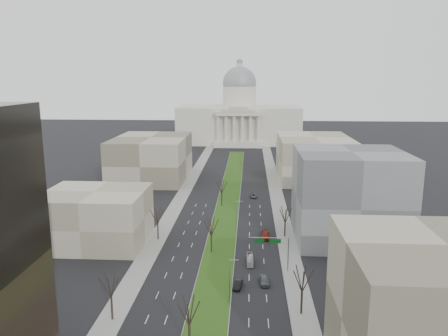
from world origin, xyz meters
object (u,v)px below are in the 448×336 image
at_px(car_black, 238,284).
at_px(car_grey_near, 264,280).
at_px(car_red, 265,235).
at_px(box_van, 250,260).
at_px(car_grey_far, 253,196).

bearing_deg(car_black, car_grey_near, 28.85).
bearing_deg(car_red, car_black, -102.04).
bearing_deg(box_van, car_grey_near, -74.65).
relative_size(car_grey_near, car_black, 1.09).
bearing_deg(car_black, car_grey_far, 95.34).
height_order(car_grey_near, box_van, box_van).
xyz_separation_m(car_red, box_van, (-4.14, -16.71, 0.06)).
distance_m(car_black, car_grey_far, 70.15).
height_order(car_grey_near, car_grey_far, car_grey_near).
bearing_deg(car_red, car_grey_near, -91.60).
distance_m(car_grey_near, car_red, 27.01).
xyz_separation_m(car_black, box_van, (2.47, 12.33, 0.17)).
xyz_separation_m(car_black, car_grey_far, (3.61, 70.05, -0.08)).
height_order(car_grey_near, car_black, car_grey_near).
relative_size(car_grey_far, box_van, 0.72).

